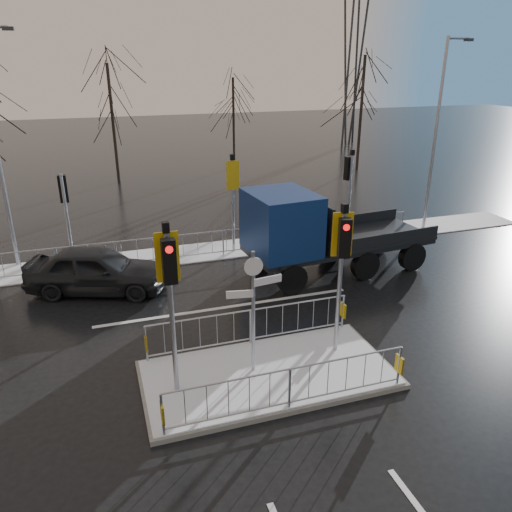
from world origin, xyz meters
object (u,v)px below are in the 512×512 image
object	(u,v)px
flatbed_truck	(306,231)
street_lamp_right	(438,129)
traffic_island	(267,363)
car_far_lane	(97,270)

from	to	relation	value
flatbed_truck	street_lamp_right	xyz separation A→B (m)	(7.34, 3.24, 2.74)
flatbed_truck	street_lamp_right	size ratio (longest dim) A/B	0.86
traffic_island	car_far_lane	xyz separation A→B (m)	(-3.70, 6.24, 0.37)
car_far_lane	street_lamp_right	xyz separation A→B (m)	(14.29, 2.25, 3.63)
traffic_island	street_lamp_right	xyz separation A→B (m)	(10.58, 8.49, 4.00)
flatbed_truck	street_lamp_right	world-z (taller)	street_lamp_right
street_lamp_right	car_far_lane	bearing A→B (deg)	-171.04
traffic_island	car_far_lane	bearing A→B (deg)	120.70
traffic_island	flatbed_truck	world-z (taller)	traffic_island
car_far_lane	street_lamp_right	distance (m)	14.91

